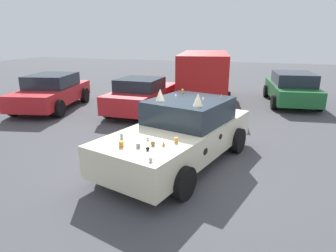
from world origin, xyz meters
The scene contains 6 objects.
ground_plane centered at (0.00, 0.00, 0.00)m, with size 60.00×60.00×0.00m, color #47474C.
art_car_decorated centered at (0.09, -0.02, 0.74)m, with size 4.85×2.94×1.78m.
parked_van_behind_right centered at (7.33, 0.95, 1.25)m, with size 5.25×2.96×2.23m.
parked_sedan_far_right centered at (7.87, -2.98, 0.72)m, with size 4.51×2.41×1.43m.
parked_sedan_far_left centered at (3.72, 6.71, 0.73)m, with size 4.59×2.75×1.44m.
parked_sedan_near_left centered at (4.31, 2.82, 0.70)m, with size 4.07×1.98×1.39m.
Camera 1 is at (-6.38, -1.81, 2.96)m, focal length 31.38 mm.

